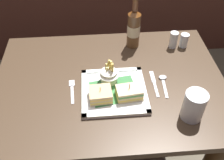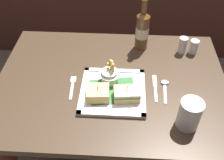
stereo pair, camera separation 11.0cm
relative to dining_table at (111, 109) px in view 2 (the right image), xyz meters
name	(u,v)px [view 2 (the right image)]	position (x,y,z in m)	size (l,w,h in m)	color
dining_table	(111,109)	(0.00, 0.00, 0.00)	(1.02, 0.74, 0.76)	#403021
square_plate	(113,91)	(0.01, -0.07, 0.20)	(0.27, 0.27, 0.02)	white
sandwich_half_left	(98,93)	(-0.05, -0.11, 0.22)	(0.10, 0.09, 0.06)	tan
sandwich_half_right	(127,94)	(0.07, -0.11, 0.22)	(0.11, 0.08, 0.07)	#D5B87C
fries_cup	(110,74)	(-0.01, -0.01, 0.24)	(0.09, 0.09, 0.11)	silver
beer_bottle	(142,30)	(0.14, 0.26, 0.29)	(0.06, 0.06, 0.27)	brown
water_glass	(189,115)	(0.30, -0.22, 0.24)	(0.08, 0.08, 0.12)	silver
fork	(72,86)	(-0.17, -0.04, 0.19)	(0.03, 0.14, 0.00)	silver
knife	(155,87)	(0.19, -0.02, 0.19)	(0.02, 0.16, 0.00)	silver
spoon	(165,85)	(0.23, -0.02, 0.19)	(0.03, 0.14, 0.01)	silver
salt_shaker	(182,46)	(0.34, 0.23, 0.23)	(0.04, 0.04, 0.08)	silver
pepper_shaker	(193,47)	(0.39, 0.23, 0.22)	(0.04, 0.04, 0.07)	silver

